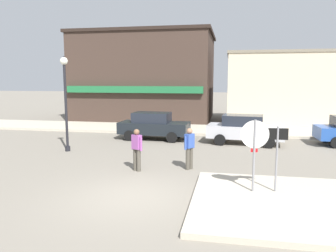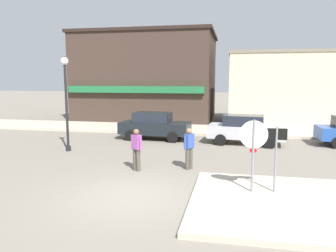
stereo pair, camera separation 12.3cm
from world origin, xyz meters
The scene contains 12 objects.
ground_plane centered at (0.00, 0.00, 0.00)m, with size 160.00×160.00×0.00m, color gray.
sidewalk_corner centered at (5.01, 0.08, 0.07)m, with size 6.40×4.80×0.15m, color #B7AD99.
kerb_far centered at (0.00, 12.96, 0.07)m, with size 80.00×4.00×0.15m, color #B7AD99.
stop_sign centered at (3.53, 0.75, 1.52)m, with size 0.82×0.08×2.30m.
one_way_sign centered at (4.19, 0.86, 1.33)m, with size 0.60×0.07×2.10m.
lamp_post centered at (-4.91, 5.44, 2.96)m, with size 0.36×0.36×4.54m.
parked_car_nearest centered at (-1.54, 9.35, 0.81)m, with size 4.08×2.03×1.56m.
parked_car_second centered at (3.60, 8.92, 0.81)m, with size 4.16×2.20×1.56m.
pedestrian_crossing_near centered at (-0.63, 2.72, 0.87)m, with size 0.52×0.37×1.61m.
pedestrian_crossing_far centered at (1.30, 3.31, 0.87)m, with size 0.38×0.51×1.61m.
building_corner_shop centered at (-4.41, 19.09, 3.65)m, with size 11.43×8.75×7.29m.
building_storefront_left_near centered at (6.64, 17.81, 2.74)m, with size 8.28×6.03×5.48m.
Camera 2 is at (2.92, -8.94, 3.46)m, focal length 35.00 mm.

